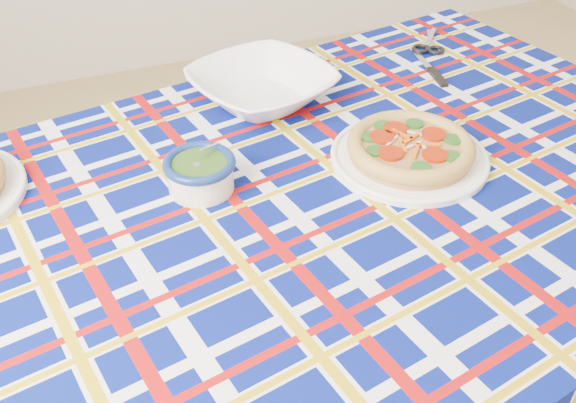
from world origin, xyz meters
name	(u,v)px	position (x,y,z in m)	size (l,w,h in m)	color
floor	(463,327)	(0.00, 0.00, 0.00)	(4.00, 4.00, 0.00)	tan
dining_table	(317,227)	(-0.55, -0.15, 0.67)	(1.73, 1.26, 0.74)	brown
tablecloth	(318,217)	(-0.55, -0.15, 0.69)	(1.61, 1.02, 0.10)	#05105F
main_focaccia_plate	(411,147)	(-0.35, -0.12, 0.77)	(0.30, 0.30, 0.06)	#A4713A
pesto_bowl	(200,171)	(-0.73, -0.06, 0.78)	(0.13, 0.13, 0.07)	#1C390F
serving_bowl	(262,87)	(-0.52, 0.19, 0.78)	(0.29, 0.29, 0.07)	white
table_knife	(422,59)	(-0.10, 0.23, 0.75)	(0.22, 0.02, 0.01)	silver
kitchen_scissors	(430,38)	(-0.02, 0.33, 0.75)	(0.18, 0.08, 0.01)	silver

